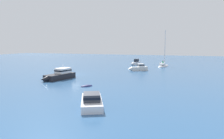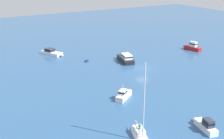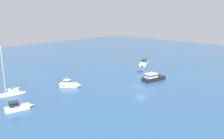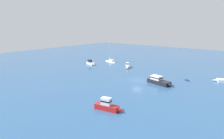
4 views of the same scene
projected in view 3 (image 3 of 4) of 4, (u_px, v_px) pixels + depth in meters
ground_plane at (141, 87)px, 51.56m from camera, size 160.45×160.45×0.00m
sailboat at (10, 94)px, 46.41m from camera, size 6.56×3.29×10.40m
launch at (70, 84)px, 51.17m from camera, size 3.61×4.54×2.53m
cabin_cruiser at (18, 107)px, 39.07m from camera, size 4.90×2.07×1.73m
dinghy at (140, 72)px, 64.00m from camera, size 2.06×1.89×0.48m
cabin_cruiser_1 at (144, 62)px, 73.29m from camera, size 6.69×4.15×1.43m
launch_1 at (154, 78)px, 55.83m from camera, size 7.33×3.38×2.50m
channel_buoy at (126, 56)px, 86.17m from camera, size 0.81×0.81×1.70m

